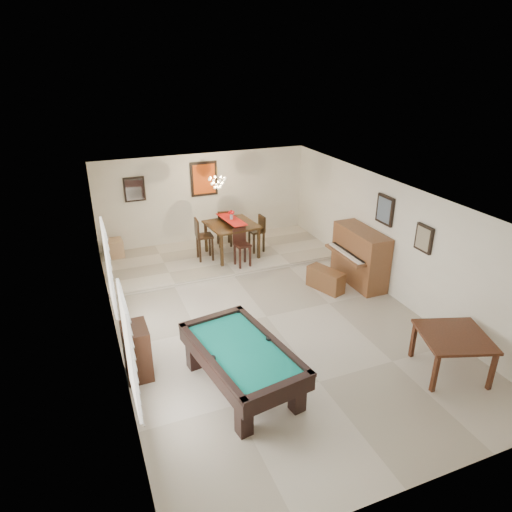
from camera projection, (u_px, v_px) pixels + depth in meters
ground_plane at (267, 317)px, 9.59m from camera, size 6.00×9.00×0.02m
wall_back at (205, 199)px, 12.88m from camera, size 6.00×0.04×2.60m
wall_front at (421, 410)px, 5.24m from camera, size 6.00×0.04×2.60m
wall_left at (111, 287)px, 8.04m from camera, size 0.04×9.00×2.60m
wall_right at (392, 240)px, 10.08m from camera, size 0.04×9.00×2.60m
ceiling at (268, 197)px, 8.53m from camera, size 6.00×9.00×0.04m
dining_step at (219, 256)px, 12.32m from camera, size 6.00×2.50×0.12m
window_left_front at (129, 350)px, 6.14m from camera, size 0.06×1.00×1.70m
window_left_rear at (109, 268)px, 8.51m from camera, size 0.06×1.00×1.70m
pool_table at (242, 368)px, 7.41m from camera, size 1.56×2.42×0.75m
square_table at (451, 354)px, 7.77m from camera, size 1.38×1.38×0.75m
upright_piano at (354, 257)px, 10.75m from camera, size 0.90×1.60×1.34m
piano_bench at (326, 280)px, 10.61m from camera, size 0.64×0.97×0.50m
apothecary_chest at (137, 351)px, 7.68m from camera, size 0.42×0.63×0.94m
dining_table at (232, 237)px, 12.06m from camera, size 1.33×1.33×1.00m
flower_vase at (231, 215)px, 11.80m from camera, size 0.16×0.16×0.26m
dining_chair_south at (242, 248)px, 11.44m from camera, size 0.40×0.40×0.97m
dining_chair_north at (224, 227)px, 12.66m from camera, size 0.44×0.44×1.06m
dining_chair_west at (205, 239)px, 11.78m from camera, size 0.44×0.44×1.11m
dining_chair_east at (256, 234)px, 12.31m from camera, size 0.39×0.39×0.99m
corner_bench at (115, 248)px, 12.10m from camera, size 0.42×0.51×0.45m
chandelier at (217, 179)px, 11.41m from camera, size 0.44×0.44×0.60m
back_painting at (204, 179)px, 12.60m from camera, size 0.75×0.06×0.95m
back_mirror at (134, 189)px, 11.99m from camera, size 0.55×0.06×0.65m
right_picture_upper at (385, 210)px, 10.08m from camera, size 0.06×0.55×0.65m
right_picture_lower at (424, 238)px, 9.06m from camera, size 0.06×0.45×0.55m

